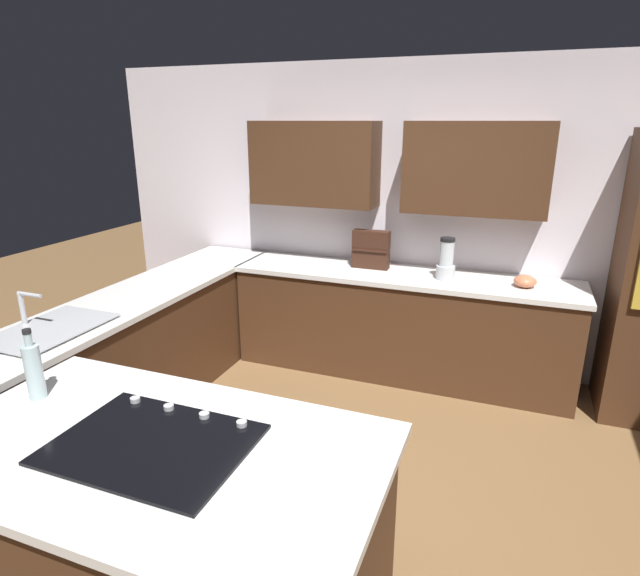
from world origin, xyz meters
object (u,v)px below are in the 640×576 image
sink_unit (49,328)px  cooktop (153,443)px  blender (446,262)px  mixing_bowl (525,281)px  spice_rack (371,249)px  oil_bottle (34,370)px

sink_unit → cooktop: sink_unit is taller
sink_unit → blender: 2.86m
sink_unit → cooktop: 1.52m
mixing_bowl → spice_rack: size_ratio=0.51×
cooktop → mixing_bowl: bearing=-116.5°
cooktop → spice_rack: bearing=-91.9°
cooktop → blender: blender is taller
cooktop → spice_rack: 2.81m
sink_unit → spice_rack: bearing=-124.6°
cooktop → oil_bottle: bearing=-9.0°
blender → oil_bottle: 2.98m
sink_unit → cooktop: bearing=151.2°
sink_unit → cooktop: (-1.33, 0.73, -0.01)m
spice_rack → blender: bearing=170.7°
cooktop → oil_bottle: 0.75m
cooktop → blender: (-0.74, -2.70, 0.14)m
blender → spice_rack: (0.65, -0.11, 0.02)m
blender → oil_bottle: oil_bottle is taller
sink_unit → spice_rack: size_ratio=2.14×
oil_bottle → blender: bearing=-119.7°
oil_bottle → sink_unit: bearing=-45.6°
blender → spice_rack: 0.66m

